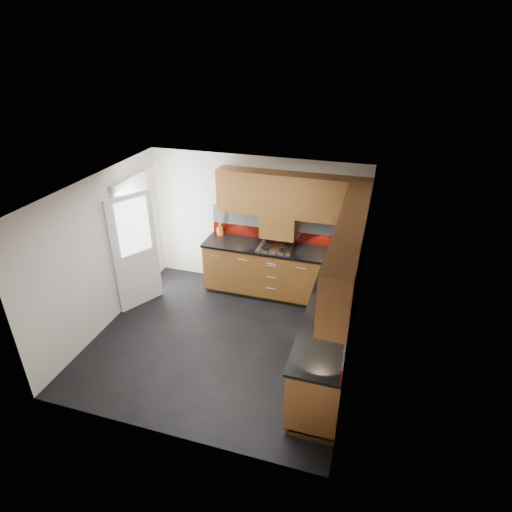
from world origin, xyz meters
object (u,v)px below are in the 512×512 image
(toaster, at_px, (348,250))
(food_processor, at_px, (342,283))
(utensil_pot, at_px, (220,230))
(gas_hob, at_px, (276,247))

(toaster, xyz_separation_m, food_processor, (0.03, -1.17, 0.05))
(utensil_pot, relative_size, food_processor, 1.25)
(utensil_pot, distance_m, toaster, 2.30)
(toaster, bearing_deg, food_processor, -88.59)
(utensil_pot, distance_m, food_processor, 2.66)
(toaster, distance_m, food_processor, 1.17)
(toaster, height_order, food_processor, food_processor)
(gas_hob, relative_size, food_processor, 1.84)
(gas_hob, height_order, toaster, toaster)
(gas_hob, bearing_deg, utensil_pot, 167.84)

